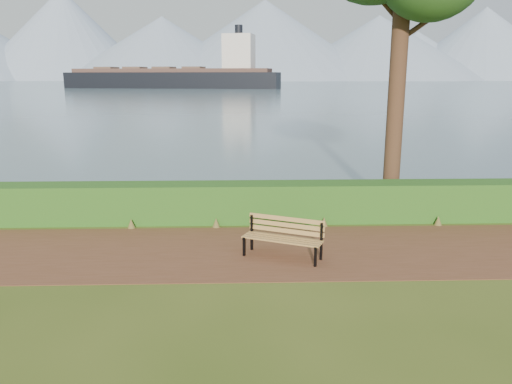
{
  "coord_description": "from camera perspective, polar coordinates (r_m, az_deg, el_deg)",
  "views": [
    {
      "loc": [
        -0.49,
        -9.88,
        3.7
      ],
      "look_at": [
        -0.13,
        1.2,
        1.1
      ],
      "focal_mm": 35.0,
      "sensor_mm": 36.0,
      "label": 1
    }
  ],
  "objects": [
    {
      "name": "hedge",
      "position": [
        12.89,
        0.39,
        -1.17
      ],
      "size": [
        32.0,
        0.85,
        1.0
      ],
      "primitive_type": "cube",
      "color": "#194F16",
      "rests_on": "ground"
    },
    {
      "name": "cargo_ship",
      "position": [
        151.72,
        -8.8,
        12.72
      ],
      "size": [
        64.33,
        23.43,
        19.33
      ],
      "rotation": [
        0.0,
        0.0,
        -0.22
      ],
      "color": "black",
      "rests_on": "ground"
    },
    {
      "name": "ground",
      "position": [
        10.56,
        0.94,
        -7.31
      ],
      "size": [
        140.0,
        140.0,
        0.0
      ],
      "primitive_type": "plane",
      "color": "#3D5117",
      "rests_on": "ground"
    },
    {
      "name": "mountains",
      "position": [
        416.71,
        -3.15,
        16.46
      ],
      "size": [
        585.0,
        190.0,
        70.0
      ],
      "color": "#8397AF",
      "rests_on": "ground"
    },
    {
      "name": "water",
      "position": [
        269.91,
        -1.77,
        12.39
      ],
      "size": [
        700.0,
        510.0,
        0.0
      ],
      "primitive_type": "cube",
      "color": "#405968",
      "rests_on": "ground"
    },
    {
      "name": "bench",
      "position": [
        10.37,
        3.19,
        -4.91
      ],
      "size": [
        1.7,
        1.13,
        0.83
      ],
      "rotation": [
        0.0,
        0.0,
        -0.43
      ],
      "color": "black",
      "rests_on": "ground"
    },
    {
      "name": "path",
      "position": [
        10.84,
        0.86,
        -6.73
      ],
      "size": [
        40.0,
        3.4,
        0.01
      ],
      "primitive_type": "cube",
      "color": "brown",
      "rests_on": "ground"
    }
  ]
}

